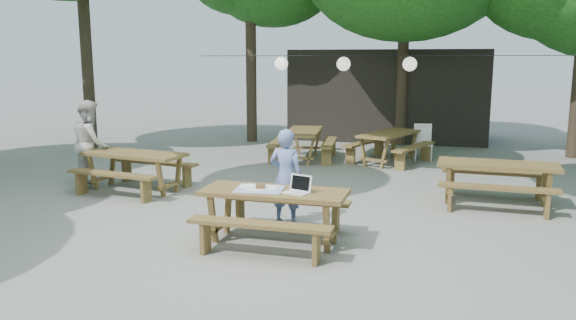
# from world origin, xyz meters

# --- Properties ---
(ground) EXTENTS (80.00, 80.00, 0.00)m
(ground) POSITION_xyz_m (0.00, 0.00, 0.00)
(ground) COLOR slate
(ground) RESTS_ON ground
(pavilion) EXTENTS (6.00, 3.00, 2.80)m
(pavilion) POSITION_xyz_m (0.50, 10.50, 1.40)
(pavilion) COLOR black
(pavilion) RESTS_ON ground
(main_picnic_table) EXTENTS (2.00, 1.58, 0.75)m
(main_picnic_table) POSITION_xyz_m (0.07, -0.68, 0.39)
(main_picnic_table) COLOR #523B1D
(main_picnic_table) RESTS_ON ground
(picnic_table_nw) EXTENTS (2.10, 1.82, 0.75)m
(picnic_table_nw) POSITION_xyz_m (-3.45, 1.57, 0.39)
(picnic_table_nw) COLOR #523B1D
(picnic_table_nw) RESTS_ON ground
(picnic_table_ne) EXTENTS (2.03, 1.65, 0.75)m
(picnic_table_ne) POSITION_xyz_m (3.20, 2.33, 0.39)
(picnic_table_ne) COLOR #523B1D
(picnic_table_ne) RESTS_ON ground
(picnic_table_far_w) EXTENTS (1.81, 2.08, 0.75)m
(picnic_table_far_w) POSITION_xyz_m (-1.15, 5.76, 0.39)
(picnic_table_far_w) COLOR #523B1D
(picnic_table_far_w) RESTS_ON ground
(picnic_table_far_e) EXTENTS (2.14, 2.33, 0.75)m
(picnic_table_far_e) POSITION_xyz_m (0.98, 5.94, 0.39)
(picnic_table_far_e) COLOR #523B1D
(picnic_table_far_e) RESTS_ON ground
(woman) EXTENTS (0.58, 0.42, 1.49)m
(woman) POSITION_xyz_m (-0.03, 0.26, 0.74)
(woman) COLOR #6D81C6
(woman) RESTS_ON ground
(second_person) EXTENTS (1.01, 1.06, 1.73)m
(second_person) POSITION_xyz_m (-4.53, 1.76, 0.86)
(second_person) COLOR beige
(second_person) RESTS_ON ground
(plastic_chair) EXTENTS (0.50, 0.50, 0.90)m
(plastic_chair) POSITION_xyz_m (1.77, 6.56, 0.26)
(plastic_chair) COLOR white
(plastic_chair) RESTS_ON ground
(laptop) EXTENTS (0.39, 0.35, 0.24)m
(laptop) POSITION_xyz_m (0.43, -0.73, 0.81)
(laptop) COLOR white
(laptop) RESTS_ON main_picnic_table
(tabletop_clutter) EXTENTS (0.71, 0.62, 0.08)m
(tabletop_clutter) POSITION_xyz_m (-0.15, -0.67, 0.76)
(tabletop_clutter) COLOR #3C6FCE
(tabletop_clutter) RESTS_ON main_picnic_table
(paper_lanterns) EXTENTS (9.00, 0.34, 0.38)m
(paper_lanterns) POSITION_xyz_m (-0.19, 6.00, 2.40)
(paper_lanterns) COLOR black
(paper_lanterns) RESTS_ON ground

